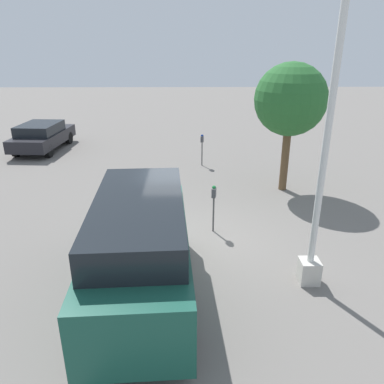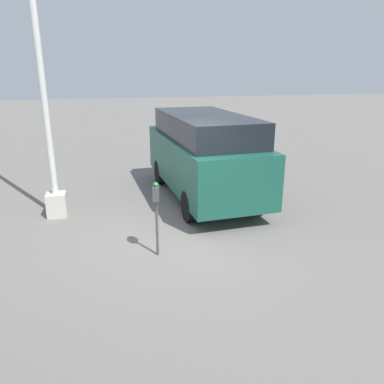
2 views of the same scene
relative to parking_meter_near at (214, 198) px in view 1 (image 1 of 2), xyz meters
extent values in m
plane|color=slate|center=(0.75, -0.50, -1.04)|extent=(80.00, 80.00, 0.00)
cylinder|color=#4C4C4C|center=(0.00, 0.00, -0.50)|extent=(0.05, 0.05, 1.07)
cube|color=#47474C|center=(0.00, 0.00, 0.16)|extent=(0.22, 0.15, 0.26)
sphere|color=#14662D|center=(0.00, 0.00, 0.31)|extent=(0.11, 0.11, 0.11)
cylinder|color=#4C4C4C|center=(-6.31, -0.07, -0.50)|extent=(0.05, 0.05, 1.07)
cube|color=#47474C|center=(-6.31, -0.07, 0.16)|extent=(0.22, 0.15, 0.26)
sphere|color=navy|center=(-6.31, -0.07, 0.31)|extent=(0.11, 0.11, 0.11)
cube|color=beige|center=(2.51, 1.99, -0.76)|extent=(0.44, 0.44, 0.55)
cylinder|color=silver|center=(2.51, 1.99, 2.63)|extent=(0.14, 0.14, 6.23)
cube|color=#195142|center=(3.03, -1.70, -0.05)|extent=(5.06, 2.16, 1.25)
cube|color=black|center=(2.90, -1.71, 0.87)|extent=(4.06, 1.95, 0.60)
cube|color=orange|center=(5.42, -0.96, -0.53)|extent=(0.09, 0.12, 0.20)
cylinder|color=black|center=(4.52, -0.79, -0.68)|extent=(0.73, 0.27, 0.72)
cylinder|color=black|center=(4.61, -2.45, -0.68)|extent=(0.73, 0.27, 0.72)
cylinder|color=black|center=(1.44, -0.95, -0.68)|extent=(0.73, 0.27, 0.72)
cylinder|color=black|center=(1.53, -2.62, -0.68)|extent=(0.73, 0.27, 0.72)
cube|color=black|center=(-9.11, -8.03, -0.42)|extent=(4.35, 2.13, 0.59)
cube|color=black|center=(-8.89, -8.04, 0.11)|extent=(2.44, 1.85, 0.48)
cube|color=orange|center=(-11.21, -8.48, -0.57)|extent=(0.09, 0.13, 0.20)
cylinder|color=black|center=(-10.47, -8.74, -0.72)|extent=(0.65, 0.27, 0.64)
cylinder|color=black|center=(-10.36, -7.13, -0.72)|extent=(0.65, 0.27, 0.64)
cylinder|color=black|center=(-7.85, -8.93, -0.72)|extent=(0.65, 0.27, 0.64)
cylinder|color=black|center=(-7.74, -7.31, -0.72)|extent=(0.65, 0.27, 0.64)
cylinder|color=brown|center=(-3.33, 2.81, 0.17)|extent=(0.28, 0.28, 2.41)
sphere|color=#28662D|center=(-3.33, 2.81, 2.24)|extent=(2.49, 2.49, 2.49)
camera|label=1|loc=(9.63, -0.76, 3.99)|focal=35.00mm
camera|label=2|loc=(-6.22, 0.87, 2.24)|focal=35.00mm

